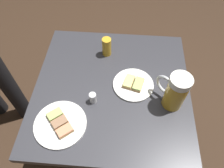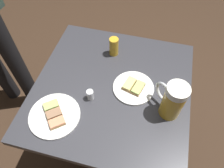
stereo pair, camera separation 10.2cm
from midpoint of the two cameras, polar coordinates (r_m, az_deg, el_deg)
The scene contains 7 objects.
ground_plane at distance 1.71m, azimuth -1.77°, elevation -15.50°, with size 6.00×6.00×0.00m, color #382619.
cafe_table at distance 1.17m, azimuth -2.50°, elevation -5.36°, with size 0.77×0.75×0.75m.
plate_near at distance 0.96m, azimuth -16.80°, elevation -10.41°, with size 0.23×0.23×0.03m.
plate_far at distance 1.03m, azimuth 2.97°, elevation -0.26°, with size 0.20×0.20×0.03m.
beer_mug at distance 0.93m, azimuth 13.73°, elevation -2.14°, with size 0.13×0.13×0.19m.
beer_glass_small at distance 1.14m, azimuth -4.03°, elevation 9.83°, with size 0.05×0.05×0.10m, color gold.
salt_shaker at distance 0.97m, azimuth -8.17°, elevation -3.94°, with size 0.03×0.03×0.05m, color silver.
Camera 1 is at (0.59, 0.05, 1.60)m, focal length 33.95 mm.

